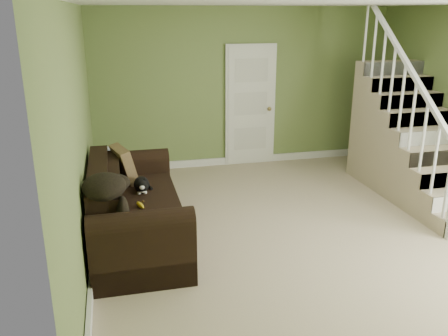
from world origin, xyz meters
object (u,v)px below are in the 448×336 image
sofa (132,212)px  cat (142,185)px  side_table (111,184)px  banana (140,205)px

sofa → cat: (0.14, 0.23, 0.23)m
side_table → banana: size_ratio=4.35×
sofa → banana: bearing=-70.5°
sofa → banana: 0.30m
cat → sofa: bearing=-119.0°
banana → side_table: bearing=85.4°
cat → banana: size_ratio=2.60×
banana → cat: bearing=65.8°
cat → banana: (-0.05, -0.46, -0.06)m
cat → banana: cat is taller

